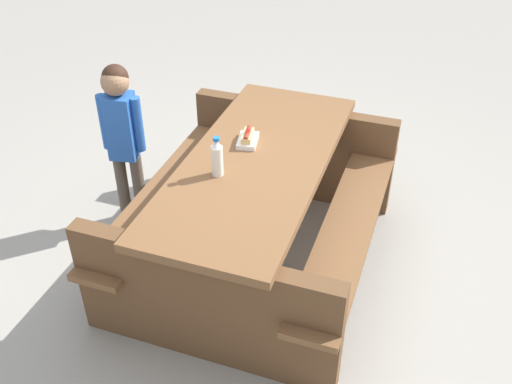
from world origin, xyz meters
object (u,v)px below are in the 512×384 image
(picnic_table, at_px, (256,203))
(child_in_coat, at_px, (122,127))
(soda_bottle, at_px, (217,158))
(hotdog_tray, at_px, (248,138))

(picnic_table, xyz_separation_m, child_in_coat, (-0.14, 0.93, 0.27))
(picnic_table, xyz_separation_m, soda_bottle, (-0.24, 0.08, 0.41))
(soda_bottle, xyz_separation_m, child_in_coat, (0.10, 0.85, -0.14))
(picnic_table, distance_m, child_in_coat, 0.98)
(soda_bottle, relative_size, hotdog_tray, 1.10)
(hotdog_tray, bearing_deg, child_in_coat, 108.21)
(picnic_table, relative_size, child_in_coat, 1.88)
(picnic_table, xyz_separation_m, hotdog_tray, (0.12, 0.14, 0.34))
(child_in_coat, bearing_deg, soda_bottle, -96.80)
(child_in_coat, bearing_deg, hotdog_tray, -71.79)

